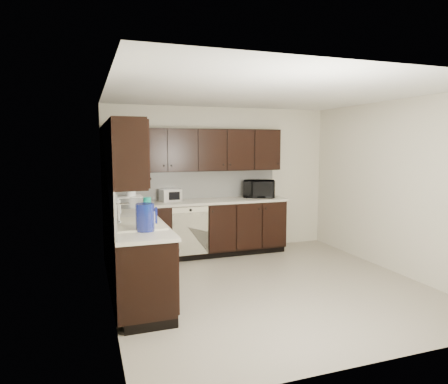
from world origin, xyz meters
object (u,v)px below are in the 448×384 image
at_px(sink, 139,230).
at_px(storage_bin, 127,202).
at_px(toaster_oven, 170,195).
at_px(microwave, 259,189).
at_px(blue_pitcher, 145,217).

relative_size(sink, storage_bin, 1.98).
bearing_deg(toaster_oven, storage_bin, -160.34).
xyz_separation_m(sink, microwave, (2.31, 1.77, 0.21)).
distance_m(sink, blue_pitcher, 0.42).
xyz_separation_m(toaster_oven, storage_bin, (-0.73, -0.43, -0.02)).
height_order(toaster_oven, storage_bin, toaster_oven).
xyz_separation_m(sink, toaster_oven, (0.74, 1.79, 0.16)).
bearing_deg(microwave, toaster_oven, -157.48).
bearing_deg(toaster_oven, sink, -123.19).
xyz_separation_m(sink, storage_bin, (0.01, 1.36, 0.14)).
bearing_deg(blue_pitcher, microwave, 18.06).
height_order(toaster_oven, blue_pitcher, blue_pitcher).
relative_size(storage_bin, blue_pitcher, 1.40).
bearing_deg(microwave, blue_pitcher, -113.74).
distance_m(sink, microwave, 2.92).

